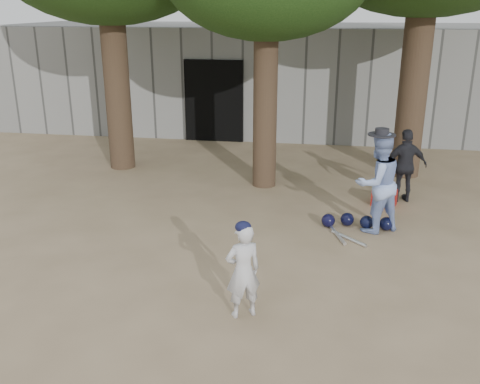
% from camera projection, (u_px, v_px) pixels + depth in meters
% --- Properties ---
extents(ground, '(70.00, 70.00, 0.00)m').
position_uv_depth(ground, '(186.00, 278.00, 7.39)').
color(ground, '#937C5E').
rests_on(ground, ground).
extents(boy_player, '(0.52, 0.46, 1.20)m').
position_uv_depth(boy_player, '(243.00, 271.00, 6.32)').
color(boy_player, silver).
rests_on(boy_player, ground).
extents(spectator_blue, '(1.02, 0.96, 1.67)m').
position_uv_depth(spectator_blue, '(377.00, 183.00, 8.69)').
color(spectator_blue, '#96AFE8').
rests_on(spectator_blue, ground).
extents(spectator_dark, '(0.87, 0.50, 1.40)m').
position_uv_depth(spectator_dark, '(405.00, 166.00, 10.08)').
color(spectator_dark, black).
rests_on(spectator_dark, ground).
extents(red_bag, '(0.50, 0.44, 0.30)m').
position_uv_depth(red_bag, '(384.00, 198.00, 10.04)').
color(red_bag, maroon).
rests_on(red_bag, ground).
extents(back_building, '(16.00, 5.24, 3.00)m').
position_uv_depth(back_building, '(268.00, 75.00, 16.52)').
color(back_building, gray).
rests_on(back_building, ground).
extents(helmet_row, '(1.19, 0.33, 0.23)m').
position_uv_depth(helmet_row, '(357.00, 221.00, 9.02)').
color(helmet_row, black).
rests_on(helmet_row, ground).
extents(bat_pile, '(0.59, 0.74, 0.06)m').
position_uv_depth(bat_pile, '(343.00, 237.00, 8.64)').
color(bat_pile, silver).
rests_on(bat_pile, ground).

